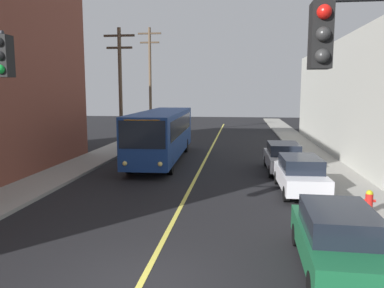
{
  "coord_description": "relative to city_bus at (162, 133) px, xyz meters",
  "views": [
    {
      "loc": [
        2.24,
        -7.99,
        4.45
      ],
      "look_at": [
        0.0,
        9.72,
        2.0
      ],
      "focal_mm": 35.68,
      "sensor_mm": 36.0,
      "label": 1
    }
  ],
  "objects": [
    {
      "name": "ground_plane",
      "position": [
        2.75,
        -16.18,
        -1.82
      ],
      "size": [
        120.0,
        120.0,
        0.0
      ],
      "primitive_type": "plane",
      "color": "black"
    },
    {
      "name": "sidewalk_left",
      "position": [
        -4.5,
        -6.18,
        -1.74
      ],
      "size": [
        2.5,
        90.0,
        0.15
      ],
      "primitive_type": "cube",
      "color": "gray",
      "rests_on": "ground"
    },
    {
      "name": "sidewalk_right",
      "position": [
        10.0,
        -6.18,
        -1.74
      ],
      "size": [
        2.5,
        90.0,
        0.15
      ],
      "primitive_type": "cube",
      "color": "gray",
      "rests_on": "ground"
    },
    {
      "name": "lane_stripe_center",
      "position": [
        2.75,
        -1.18,
        -1.81
      ],
      "size": [
        0.16,
        60.0,
        0.01
      ],
      "primitive_type": "cube",
      "color": "#D8CC4C",
      "rests_on": "ground"
    },
    {
      "name": "city_bus",
      "position": [
        0.0,
        0.0,
        0.0
      ],
      "size": [
        2.96,
        12.22,
        3.2
      ],
      "color": "navy",
      "rests_on": "ground"
    },
    {
      "name": "parked_car_green",
      "position": [
        7.45,
        -14.77,
        -0.98
      ],
      "size": [
        1.91,
        4.44,
        1.62
      ],
      "color": "#196038",
      "rests_on": "ground"
    },
    {
      "name": "parked_car_white",
      "position": [
        7.67,
        -7.2,
        -0.98
      ],
      "size": [
        1.92,
        4.45,
        1.62
      ],
      "color": "silver",
      "rests_on": "ground"
    },
    {
      "name": "parked_car_silver",
      "position": [
        7.41,
        -2.72,
        -0.98
      ],
      "size": [
        1.89,
        4.43,
        1.62
      ],
      "color": "#B7B7BC",
      "rests_on": "ground"
    },
    {
      "name": "utility_pole_mid",
      "position": [
        -4.25,
        4.7,
        3.38
      ],
      "size": [
        2.4,
        0.28,
        9.13
      ],
      "color": "brown",
      "rests_on": "sidewalk_left"
    },
    {
      "name": "utility_pole_far",
      "position": [
        -4.36,
        15.09,
        4.25
      ],
      "size": [
        2.4,
        0.28,
        10.81
      ],
      "color": "brown",
      "rests_on": "sidewalk_left"
    },
    {
      "name": "fire_hydrant",
      "position": [
        9.6,
        -10.32,
        -1.23
      ],
      "size": [
        0.44,
        0.26,
        0.84
      ],
      "color": "red",
      "rests_on": "sidewalk_right"
    }
  ]
}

